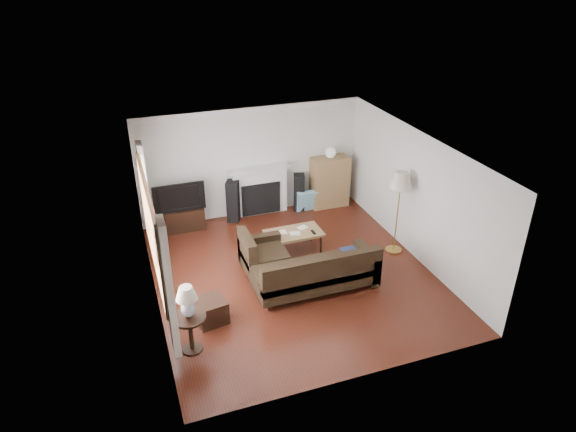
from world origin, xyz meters
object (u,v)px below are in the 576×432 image
object	(u,v)px
tv_stand	(181,219)
coffee_table	(294,241)
floor_lamp	(397,213)
side_table	(191,333)
bookshelf	(329,182)
sectional_sofa	(315,270)

from	to	relation	value
tv_stand	coffee_table	size ratio (longest dim) A/B	0.88
tv_stand	floor_lamp	distance (m)	4.61
tv_stand	floor_lamp	bearing A→B (deg)	-30.99
coffee_table	floor_lamp	size ratio (longest dim) A/B	0.66
tv_stand	coffee_table	world-z (taller)	tv_stand
side_table	bookshelf	bearing A→B (deg)	44.59
coffee_table	bookshelf	bearing A→B (deg)	47.74
tv_stand	floor_lamp	world-z (taller)	floor_lamp
bookshelf	floor_lamp	world-z (taller)	floor_lamp
coffee_table	side_table	bearing A→B (deg)	-138.74
floor_lamp	side_table	xyz separation A→B (m)	(-4.37, -1.54, -0.54)
bookshelf	coffee_table	bearing A→B (deg)	-131.58
bookshelf	sectional_sofa	bearing A→B (deg)	-117.62
sectional_sofa	side_table	xyz separation A→B (m)	(-2.38, -0.87, -0.07)
bookshelf	floor_lamp	distance (m)	2.41
sectional_sofa	coffee_table	bearing A→B (deg)	86.87
bookshelf	side_table	distance (m)	5.57
bookshelf	coffee_table	distance (m)	2.31
tv_stand	floor_lamp	size ratio (longest dim) A/B	0.58
floor_lamp	tv_stand	bearing A→B (deg)	149.01
floor_lamp	side_table	distance (m)	4.67
side_table	coffee_table	bearing A→B (deg)	41.94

